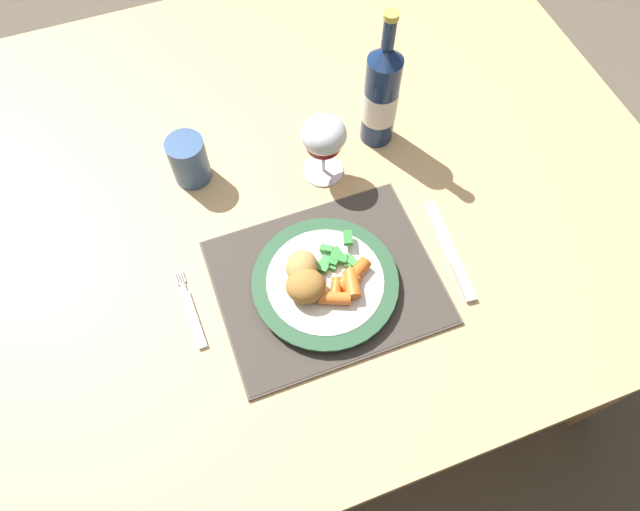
# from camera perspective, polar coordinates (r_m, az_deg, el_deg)

# --- Properties ---
(ground_plane) EXTENTS (6.00, 6.00, 0.00)m
(ground_plane) POSITION_cam_1_polar(r_m,az_deg,el_deg) (1.68, -3.03, -7.53)
(ground_plane) COLOR brown
(dining_table) EXTENTS (1.40, 1.09, 0.74)m
(dining_table) POSITION_cam_1_polar(r_m,az_deg,el_deg) (1.09, -4.65, 5.06)
(dining_table) COLOR tan
(dining_table) RESTS_ON ground
(placemat) EXTENTS (0.35, 0.28, 0.01)m
(placemat) POSITION_cam_1_polar(r_m,az_deg,el_deg) (0.92, 0.65, -2.63)
(placemat) COLOR brown
(placemat) RESTS_ON dining_table
(dinner_plate) EXTENTS (0.23, 0.23, 0.02)m
(dinner_plate) POSITION_cam_1_polar(r_m,az_deg,el_deg) (0.90, 0.51, -2.72)
(dinner_plate) COLOR silver
(dinner_plate) RESTS_ON placemat
(breaded_croquettes) EXTENTS (0.08, 0.11, 0.04)m
(breaded_croquettes) POSITION_cam_1_polar(r_m,az_deg,el_deg) (0.87, -1.61, -2.23)
(breaded_croquettes) COLOR tan
(breaded_croquettes) RESTS_ON dinner_plate
(green_beans_pile) EXTENTS (0.08, 0.06, 0.02)m
(green_beans_pile) POSITION_cam_1_polar(r_m,az_deg,el_deg) (0.91, 1.56, -0.19)
(green_beans_pile) COLOR green
(green_beans_pile) RESTS_ON dinner_plate
(glazed_carrots) EXTENTS (0.10, 0.07, 0.02)m
(glazed_carrots) POSITION_cam_1_polar(r_m,az_deg,el_deg) (0.88, 2.73, -2.86)
(glazed_carrots) COLOR #CC5119
(glazed_carrots) RESTS_ON dinner_plate
(fork) EXTENTS (0.02, 0.14, 0.01)m
(fork) POSITION_cam_1_polar(r_m,az_deg,el_deg) (0.92, -12.66, -5.75)
(fork) COLOR silver
(fork) RESTS_ON dining_table
(table_knife) EXTENTS (0.04, 0.20, 0.01)m
(table_knife) POSITION_cam_1_polar(r_m,az_deg,el_deg) (0.96, 13.23, -0.31)
(table_knife) COLOR silver
(table_knife) RESTS_ON dining_table
(wine_glass) EXTENTS (0.08, 0.08, 0.13)m
(wine_glass) POSITION_cam_1_polar(r_m,az_deg,el_deg) (0.97, 0.35, 11.71)
(wine_glass) COLOR silver
(wine_glass) RESTS_ON dining_table
(bottle) EXTENTS (0.06, 0.06, 0.27)m
(bottle) POSITION_cam_1_polar(r_m,az_deg,el_deg) (1.02, 6.12, 15.60)
(bottle) COLOR navy
(bottle) RESTS_ON dining_table
(drinking_cup) EXTENTS (0.07, 0.07, 0.09)m
(drinking_cup) POSITION_cam_1_polar(r_m,az_deg,el_deg) (1.02, -13.01, 9.36)
(drinking_cup) COLOR #385684
(drinking_cup) RESTS_ON dining_table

